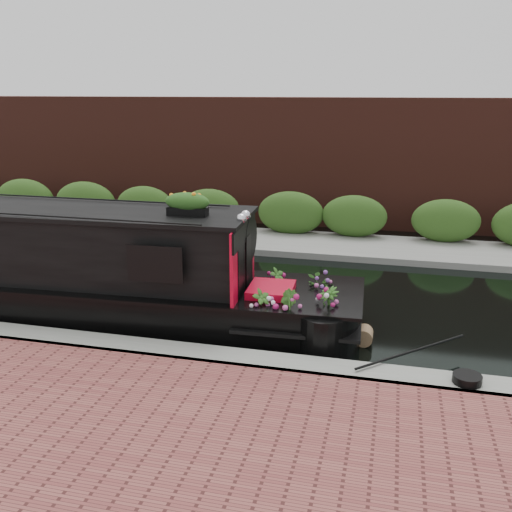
# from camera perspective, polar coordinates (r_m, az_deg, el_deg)

# --- Properties ---
(ground) EXTENTS (80.00, 80.00, 0.00)m
(ground) POSITION_cam_1_polar(r_m,az_deg,el_deg) (12.25, -1.73, -3.93)
(ground) COLOR black
(ground) RESTS_ON ground
(near_bank_coping) EXTENTS (40.00, 0.60, 0.50)m
(near_bank_coping) POSITION_cam_1_polar(r_m,az_deg,el_deg) (9.38, -7.22, -10.71)
(near_bank_coping) COLOR gray
(near_bank_coping) RESTS_ON ground
(far_bank_path) EXTENTS (40.00, 2.40, 0.34)m
(far_bank_path) POSITION_cam_1_polar(r_m,az_deg,el_deg) (16.15, 2.26, 1.10)
(far_bank_path) COLOR gray
(far_bank_path) RESTS_ON ground
(far_hedge) EXTENTS (40.00, 1.10, 2.80)m
(far_hedge) POSITION_cam_1_polar(r_m,az_deg,el_deg) (17.00, 2.88, 1.88)
(far_hedge) COLOR #2E531B
(far_hedge) RESTS_ON ground
(far_brick_wall) EXTENTS (40.00, 1.00, 8.00)m
(far_brick_wall) POSITION_cam_1_polar(r_m,az_deg,el_deg) (19.01, 4.10, 3.42)
(far_brick_wall) COLOR #4A2119
(far_brick_wall) RESTS_ON ground
(narrowboat) EXTENTS (11.70, 2.53, 2.73)m
(narrowboat) POSITION_cam_1_polar(r_m,az_deg,el_deg) (11.81, -20.29, -1.61)
(narrowboat) COLOR black
(narrowboat) RESTS_ON ground
(rope_fender) EXTENTS (0.31, 0.34, 0.31)m
(rope_fender) POSITION_cam_1_polar(r_m,az_deg,el_deg) (10.12, 10.74, -7.82)
(rope_fender) COLOR olive
(rope_fender) RESTS_ON ground
(coiled_mooring_rope) EXTENTS (0.41, 0.41, 0.12)m
(coiled_mooring_rope) POSITION_cam_1_polar(r_m,az_deg,el_deg) (8.77, 20.36, -11.44)
(coiled_mooring_rope) COLOR black
(coiled_mooring_rope) RESTS_ON near_bank_coping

